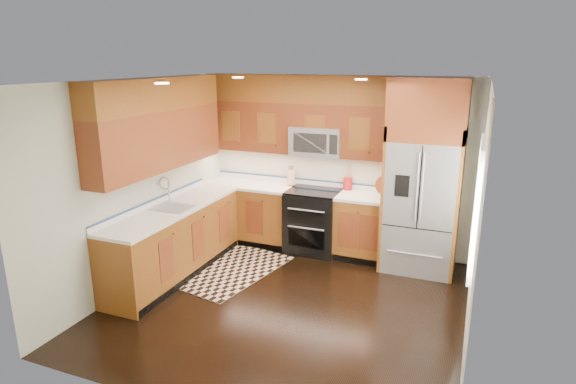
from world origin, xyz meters
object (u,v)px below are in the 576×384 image
at_px(refrigerator, 423,177).
at_px(utensil_crock, 348,181).
at_px(rug, 232,270).
at_px(knife_block, 291,177).
at_px(range, 313,221).

relative_size(refrigerator, utensil_crock, 6.80).
bearing_deg(refrigerator, rug, -155.76).
xyz_separation_m(knife_block, utensil_crock, (0.88, 0.06, 0.01)).
distance_m(rug, knife_block, 1.71).
distance_m(range, utensil_crock, 0.79).
xyz_separation_m(refrigerator, rug, (-2.35, -1.06, -1.30)).
bearing_deg(refrigerator, utensil_crock, 164.97).
height_order(refrigerator, utensil_crock, refrigerator).
bearing_deg(range, utensil_crock, 30.59).
xyz_separation_m(range, refrigerator, (1.55, -0.04, 0.83)).
distance_m(range, refrigerator, 1.76).
bearing_deg(knife_block, utensil_crock, 4.00).
relative_size(range, refrigerator, 0.36).
relative_size(knife_block, utensil_crock, 0.80).
xyz_separation_m(range, knife_block, (-0.44, 0.20, 0.59)).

